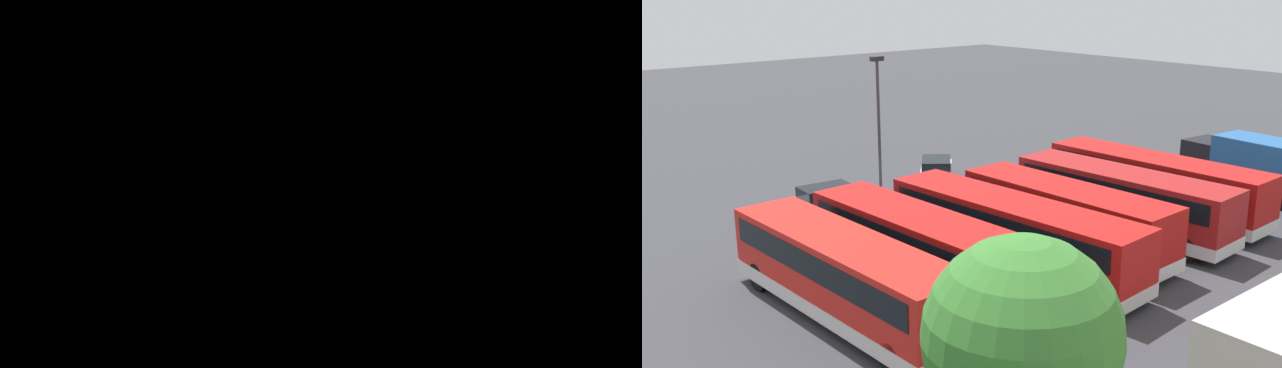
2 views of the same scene
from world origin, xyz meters
The scene contains 12 objects.
ground_plane centered at (0.00, 0.00, 0.00)m, with size 140.00×140.00×0.00m, color #38383D.
bus_single_deck_near_end centered at (-9.01, 9.24, 1.62)m, with size 2.97×11.67×2.95m.
bus_single_deck_second centered at (-5.51, 9.89, 1.62)m, with size 3.20×10.87×2.95m.
bus_single_deck_third centered at (-1.59, 9.88, 1.62)m, with size 2.84×10.20×2.95m.
bus_single_deck_fourth centered at (1.57, 9.81, 1.62)m, with size 3.39×12.05×2.95m.
bus_single_deck_fifth centered at (5.46, 9.17, 1.62)m, with size 3.02×11.68×2.95m.
bus_single_deck_sixth centered at (9.00, 9.12, 1.62)m, with size 2.87×11.35×2.95m.
box_truck_blue centered at (-15.93, 10.69, 1.71)m, with size 3.13×7.68×3.20m.
car_hatchback_silver centered at (-4.52, -2.66, 0.70)m, with size 3.92×4.22×1.43m.
car_small_green centered at (3.54, -1.68, 0.70)m, with size 4.39×2.12×1.43m.
lamp_post_tall centered at (-0.21, -2.09, 4.48)m, with size 0.70×0.30×7.62m.
tree_midleft centered at (11.80, 20.40, 4.70)m, with size 4.04×4.04×6.74m.
Camera 2 is at (21.11, 29.40, 11.43)m, focal length 40.84 mm.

